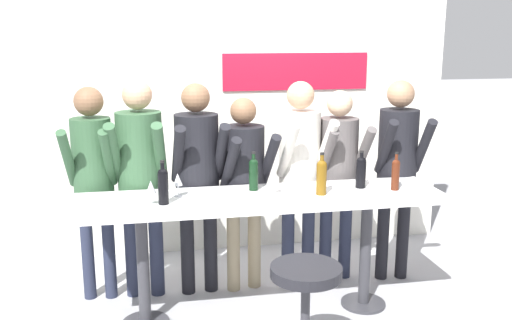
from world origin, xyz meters
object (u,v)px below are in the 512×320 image
Objects in this scene: wine_bottle_4 at (322,175)px; wine_bottle_3 at (396,173)px; person_left at (140,165)px; wine_glass_2 at (151,188)px; bar_stool at (305,302)px; wine_glass_0 at (274,178)px; wine_bottle_1 at (163,184)px; wine_glass_1 at (178,180)px; person_center_right at (300,160)px; tasting_table at (258,212)px; person_far_right at (398,157)px; wine_bottle_0 at (361,171)px; person_far_left at (93,169)px; person_center_left at (197,166)px; person_center at (244,173)px; person_right at (338,164)px; wine_bottle_2 at (254,173)px.

wine_bottle_3 is at bearing 1.62° from wine_bottle_4.
wine_glass_2 is at bearing -76.59° from person_left.
wine_glass_0 is at bearing 91.87° from bar_stool.
wine_bottle_4 is at bearing 1.40° from wine_bottle_1.
wine_bottle_3 reaches higher than bar_stool.
wine_glass_1 is at bearing 175.57° from wine_bottle_3.
tasting_table is at bearing -138.41° from person_center_right.
person_far_right reaches higher than wine_glass_1.
person_far_right reaches higher than wine_glass_0.
wine_bottle_3 reaches higher than wine_bottle_0.
person_far_left reaches higher than wine_bottle_3.
wine_glass_1 is (-0.18, -0.41, -0.01)m from person_center_left.
person_center is at bearing 132.03° from wine_bottle_4.
tasting_table is 0.69m from person_center_left.
person_right is 5.25× the size of wine_bottle_4.
wine_glass_0 is 1.00× the size of wine_glass_2.
person_far_left reaches higher than wine_glass_1.
bar_stool is 0.45× the size of person_center.
person_right is at bearing 18.24° from wine_glass_1.
wine_bottle_1 reaches higher than tasting_table.
bar_stool is 1.16m from wine_bottle_2.
person_left reaches higher than tasting_table.
person_far_right reaches higher than person_far_left.
wine_glass_1 is (0.11, 0.17, -0.02)m from wine_bottle_1.
person_center_left is 1.22m from person_right.
wine_bottle_2 is (0.40, -0.35, 0.01)m from person_center_left.
bar_stool is 0.42× the size of person_center_left.
tasting_table is at bearing -53.83° from person_center_left.
person_far_left is at bearing 172.90° from person_center_right.
wine_bottle_0 is 0.92× the size of wine_bottle_4.
wine_bottle_1 reaches higher than wine_bottle_0.
wine_bottle_1 is at bearing -159.89° from person_far_right.
wine_bottle_4 reaches higher than wine_bottle_0.
wine_glass_1 is (-1.43, 0.02, -0.01)m from wine_bottle_0.
wine_bottle_0 is at bearing -8.95° from person_left.
bar_stool is 1.35m from wine_bottle_3.
wine_bottle_3 is at bearing -2.81° from tasting_table.
wine_bottle_3 reaches higher than tasting_table.
person_far_left is at bearing 165.96° from wine_bottle_3.
person_far_right is 5.93× the size of wine_bottle_3.
person_far_right is 10.07× the size of wine_glass_2.
tasting_table reaches higher than bar_stool.
wine_glass_2 is (-1.62, -0.16, -0.01)m from wine_bottle_0.
tasting_table is 0.77m from wine_bottle_1.
wine_bottle_2 is at bearing 17.38° from wine_glass_2.
person_center reaches higher than wine_bottle_3.
person_center_right is 0.61m from wine_glass_0.
person_left is at bearing 122.65° from wine_glass_1.
person_right is at bearing 60.92° from wine_bottle_4.
person_far_right is 10.07× the size of wine_glass_1.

